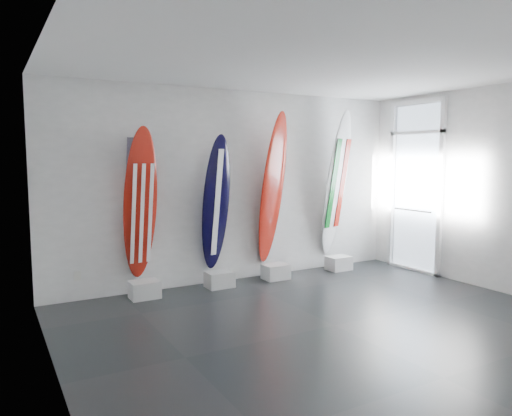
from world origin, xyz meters
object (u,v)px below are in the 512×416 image
surfboard_navy (216,203)px  surfboard_swiss (273,189)px  surfboard_italy (336,184)px  surfboard_usa (140,204)px

surfboard_navy → surfboard_swiss: size_ratio=0.84×
surfboard_swiss → surfboard_navy: bearing=158.1°
surfboard_navy → surfboard_italy: bearing=-8.7°
surfboard_navy → surfboard_swiss: (1.00, 0.00, 0.19)m
surfboard_swiss → surfboard_italy: size_ratio=0.97×
surfboard_swiss → surfboard_usa: bearing=158.1°
surfboard_navy → surfboard_italy: 2.30m
surfboard_usa → surfboard_navy: 1.15m
surfboard_swiss → surfboard_italy: (1.29, 0.00, 0.04)m
surfboard_navy → surfboard_swiss: surfboard_swiss is taller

